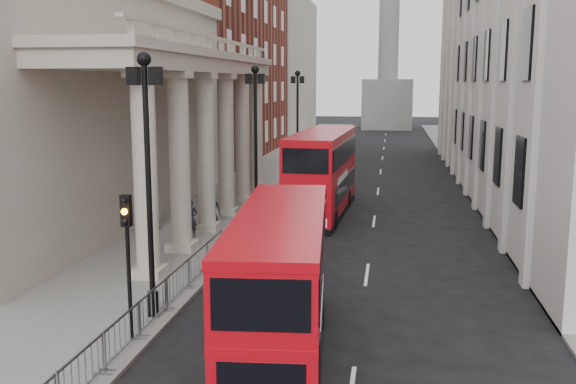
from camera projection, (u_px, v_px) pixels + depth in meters
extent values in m
plane|color=black|center=(120.00, 376.00, 16.66)|extent=(260.00, 260.00, 0.00)
cube|color=slate|center=(253.00, 187.00, 46.31)|extent=(6.00, 140.00, 0.12)
cube|color=slate|center=(489.00, 193.00, 43.73)|extent=(3.00, 140.00, 0.12)
cube|color=slate|center=(293.00, 188.00, 45.85)|extent=(0.20, 140.00, 0.14)
cube|color=#A59D8B|center=(70.00, 111.00, 34.81)|extent=(9.00, 28.00, 12.00)
cube|color=maroon|center=(216.00, 47.00, 63.16)|extent=(9.00, 32.00, 22.00)
cube|color=#A59D8B|center=(274.00, 65.00, 94.46)|extent=(9.00, 30.00, 20.00)
cube|color=beige|center=(533.00, 8.00, 43.18)|extent=(8.00, 55.00, 25.00)
cube|color=#60605E|center=(387.00, 104.00, 104.56)|extent=(8.00, 8.00, 8.00)
cylinder|color=black|center=(153.00, 304.00, 20.56)|extent=(0.36, 0.36, 0.80)
cylinder|color=black|center=(149.00, 193.00, 19.95)|extent=(0.18, 0.18, 8.00)
sphere|color=black|center=(144.00, 59.00, 19.26)|extent=(0.44, 0.44, 0.44)
cube|color=black|center=(156.00, 76.00, 19.29)|extent=(0.35, 0.35, 0.55)
cube|color=black|center=(134.00, 76.00, 19.40)|extent=(0.35, 0.35, 0.55)
cylinder|color=black|center=(256.00, 208.00, 36.13)|extent=(0.36, 0.36, 0.80)
cylinder|color=black|center=(256.00, 145.00, 35.52)|extent=(0.18, 0.18, 8.00)
sphere|color=black|center=(255.00, 69.00, 34.83)|extent=(0.44, 0.44, 0.44)
cube|color=black|center=(261.00, 79.00, 34.86)|extent=(0.35, 0.35, 0.55)
cube|color=black|center=(249.00, 79.00, 34.97)|extent=(0.35, 0.35, 0.55)
cylinder|color=black|center=(297.00, 170.00, 51.70)|extent=(0.36, 0.36, 0.80)
cylinder|color=black|center=(297.00, 126.00, 51.09)|extent=(0.18, 0.18, 8.00)
sphere|color=black|center=(298.00, 73.00, 50.40)|extent=(0.44, 0.44, 0.44)
cube|color=black|center=(302.00, 80.00, 50.43)|extent=(0.35, 0.35, 0.55)
cube|color=black|center=(293.00, 80.00, 50.54)|extent=(0.35, 0.35, 0.55)
cylinder|color=black|center=(129.00, 284.00, 18.38)|extent=(0.12, 0.12, 3.40)
cube|color=black|center=(126.00, 211.00, 18.02)|extent=(0.28, 0.22, 0.90)
sphere|color=black|center=(124.00, 201.00, 17.84)|extent=(0.18, 0.18, 0.18)
sphere|color=orange|center=(124.00, 212.00, 17.89)|extent=(0.18, 0.18, 0.18)
sphere|color=black|center=(125.00, 222.00, 17.94)|extent=(0.18, 0.18, 0.18)
cube|color=gray|center=(82.00, 373.00, 15.34)|extent=(0.50, 2.30, 1.10)
cube|color=gray|center=(122.00, 335.00, 17.63)|extent=(0.50, 2.30, 1.10)
cube|color=gray|center=(153.00, 306.00, 19.91)|extent=(0.50, 2.30, 1.10)
cube|color=gray|center=(178.00, 283.00, 22.20)|extent=(0.50, 2.30, 1.10)
cube|color=gray|center=(198.00, 264.00, 24.49)|extent=(0.50, 2.30, 1.10)
cube|color=gray|center=(215.00, 249.00, 26.77)|extent=(0.50, 2.30, 1.10)
cube|color=red|center=(281.00, 316.00, 17.53)|extent=(3.09, 9.64, 1.80)
cube|color=red|center=(280.00, 250.00, 17.22)|extent=(3.09, 9.64, 1.58)
cube|color=red|center=(280.00, 217.00, 17.06)|extent=(3.13, 9.68, 0.23)
cube|color=black|center=(281.00, 353.00, 17.71)|extent=(3.11, 9.64, 0.32)
cube|color=black|center=(281.00, 308.00, 17.49)|extent=(2.99, 7.85, 0.90)
cube|color=black|center=(280.00, 247.00, 17.20)|extent=(3.10, 9.10, 0.99)
cylinder|color=black|center=(254.00, 313.00, 19.91)|extent=(0.37, 0.92, 0.90)
cylinder|color=black|center=(319.00, 315.00, 19.76)|extent=(0.37, 0.92, 0.90)
cube|color=red|center=(322.00, 190.00, 36.92)|extent=(3.13, 11.08, 2.09)
cube|color=red|center=(323.00, 152.00, 36.56)|extent=(3.13, 11.08, 1.83)
cube|color=red|center=(323.00, 134.00, 36.38)|extent=(3.17, 11.13, 0.26)
cube|color=black|center=(322.00, 211.00, 37.13)|extent=(3.15, 11.08, 0.37)
cube|color=black|center=(322.00, 185.00, 36.88)|extent=(3.09, 9.00, 1.04)
cube|color=black|center=(323.00, 151.00, 36.54)|extent=(3.16, 10.46, 1.15)
cube|color=white|center=(305.00, 222.00, 31.77)|extent=(2.19, 0.17, 0.47)
cube|color=yellow|center=(305.00, 229.00, 31.81)|extent=(0.58, 0.07, 0.14)
cylinder|color=black|center=(289.00, 218.00, 33.63)|extent=(0.38, 1.06, 1.04)
cylinder|color=black|center=(333.00, 220.00, 33.16)|extent=(0.38, 1.06, 1.04)
cylinder|color=black|center=(310.00, 197.00, 39.78)|extent=(0.38, 1.06, 1.04)
cylinder|color=black|center=(348.00, 198.00, 39.30)|extent=(0.38, 1.06, 1.04)
imported|color=black|center=(191.00, 219.00, 31.05)|extent=(0.70, 0.50, 1.79)
imported|color=black|center=(151.00, 211.00, 32.56)|extent=(1.02, 0.85, 1.88)
imported|color=black|center=(212.00, 210.00, 32.87)|extent=(1.05, 0.81, 1.91)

